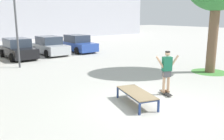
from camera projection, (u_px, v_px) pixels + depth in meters
name	position (u px, v px, depth m)	size (l,w,h in m)	color
ground_plane	(148.00, 103.00, 8.83)	(120.00, 120.00, 0.00)	#B7B5AD
skate_box	(136.00, 93.00, 8.67)	(1.22, 2.03, 0.46)	navy
skateboard	(166.00, 93.00, 9.81)	(0.48, 0.82, 0.09)	black
skater	(167.00, 69.00, 9.60)	(0.96, 0.44, 1.69)	tan
grass_patch_near_right	(210.00, 72.00, 13.81)	(2.03, 2.03, 0.01)	#47893D
car_black	(18.00, 49.00, 18.26)	(2.04, 4.26, 1.50)	black
car_silver	(50.00, 46.00, 20.09)	(2.02, 4.25, 1.50)	#B7BABF
car_blue	(78.00, 44.00, 21.70)	(2.04, 4.26, 1.50)	#28479E
light_post	(15.00, 4.00, 14.22)	(0.36, 0.36, 5.83)	#4C4C51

